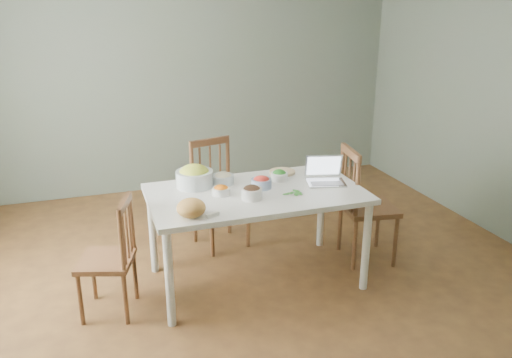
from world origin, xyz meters
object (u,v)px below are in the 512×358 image
object	(u,v)px
dining_table	(256,237)
bowl_squash	(194,176)
chair_far	(220,195)
chair_left	(106,258)
chair_right	(369,205)
laptop	(327,171)
bread_boule	(191,208)

from	to	relation	value
dining_table	bowl_squash	bearing A→B (deg)	147.80
chair_far	bowl_squash	size ratio (longest dim) A/B	3.33
bowl_squash	chair_left	bearing A→B (deg)	-154.52
chair_left	chair_right	size ratio (longest dim) A/B	0.87
chair_far	chair_left	xyz separation A→B (m)	(-1.05, -0.80, -0.05)
chair_far	bowl_squash	xyz separation A→B (m)	(-0.32, -0.45, 0.37)
chair_far	laptop	xyz separation A→B (m)	(0.68, -0.73, 0.38)
chair_far	laptop	bearing A→B (deg)	-60.21
chair_far	chair_right	distance (m)	1.31
chair_right	chair_left	bearing A→B (deg)	102.30
chair_far	chair_left	world-z (taller)	chair_far
dining_table	laptop	bearing A→B (deg)	-1.49
bread_boule	bowl_squash	world-z (taller)	bowl_squash
dining_table	chair_right	bearing A→B (deg)	2.57
chair_far	laptop	world-z (taller)	same
bowl_squash	laptop	distance (m)	1.04
chair_left	laptop	size ratio (longest dim) A/B	2.92
chair_right	bread_boule	xyz separation A→B (m)	(-1.60, -0.37, 0.33)
chair_left	laptop	bearing A→B (deg)	109.69
bread_boule	dining_table	bearing A→B (deg)	29.38
chair_far	bread_boule	xyz separation A→B (m)	(-0.47, -1.03, 0.35)
chair_far	bowl_squash	distance (m)	0.66
bread_boule	laptop	world-z (taller)	laptop
bread_boule	laptop	xyz separation A→B (m)	(1.16, 0.31, 0.04)
dining_table	bowl_squash	distance (m)	0.68
chair_left	chair_right	xyz separation A→B (m)	(2.18, 0.13, 0.07)
bread_boule	bowl_squash	xyz separation A→B (m)	(0.15, 0.59, 0.02)
dining_table	chair_far	distance (m)	0.73
chair_right	chair_far	bearing A→B (deg)	68.41
chair_right	laptop	world-z (taller)	chair_right
chair_left	bread_boule	size ratio (longest dim) A/B	4.37
bread_boule	chair_far	bearing A→B (deg)	65.46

